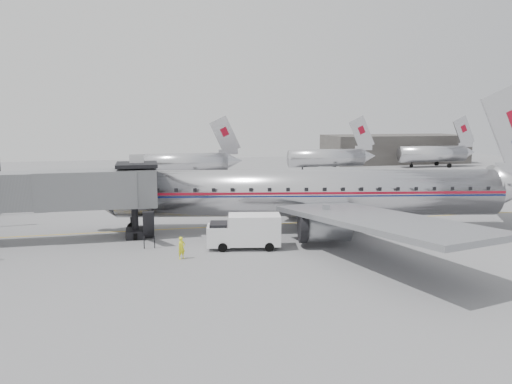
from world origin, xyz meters
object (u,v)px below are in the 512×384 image
airliner (318,193)px  ramp_worker (182,248)px  baggage_cart_navy (370,220)px  baggage_cart_white (397,217)px  service_van (245,231)px

airliner → ramp_worker: bearing=-141.9°
baggage_cart_navy → baggage_cart_white: bearing=1.4°
service_van → baggage_cart_navy: service_van is taller
baggage_cart_navy → ramp_worker: (-17.60, -5.81, -0.02)m
airliner → baggage_cart_white: 7.91m
airliner → ramp_worker: (-12.78, -6.65, -2.59)m
airliner → baggage_cart_navy: airliner is taller
baggage_cart_navy → baggage_cart_white: (2.66, -0.00, 0.16)m
airliner → service_van: size_ratio=7.08×
airliner → ramp_worker: airliner is taller
service_van → baggage_cart_navy: size_ratio=2.95×
service_van → baggage_cart_white: 15.71m
service_van → airliner: bearing=42.5°
airliner → service_van: 9.31m
service_van → baggage_cart_white: service_van is taller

